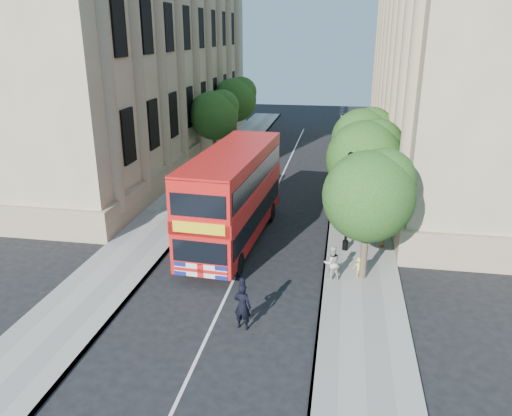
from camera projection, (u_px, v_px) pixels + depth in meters
The scene contains 17 objects.
ground at pixel (224, 301), 21.03m from camera, with size 120.00×120.00×0.00m, color black.
pavement_right at pixel (358, 224), 29.35m from camera, with size 3.50×80.00×0.12m, color gray.
pavement_left at pixel (172, 212), 31.23m from camera, with size 3.50×80.00×0.12m, color gray.
building_right at pixel (471, 56), 38.03m from camera, with size 12.00×38.00×18.00m, color tan.
building_left at pixel (130, 53), 42.56m from camera, with size 12.00×38.00×18.00m, color tan.
tree_right_near at pixel (370, 191), 21.47m from camera, with size 4.00×4.00×6.08m.
tree_right_mid at pixel (366, 155), 26.97m from camera, with size 4.20×4.20×6.37m.
tree_right_far at pixel (363, 136), 32.58m from camera, with size 4.00×4.00×6.15m.
tree_left_far at pixel (215, 113), 40.97m from camera, with size 4.00×4.00×6.30m.
tree_left_back at pixel (235, 97), 48.31m from camera, with size 4.20×4.20×6.65m.
lamp_post at pixel (348, 206), 24.94m from camera, with size 0.32×0.32×5.16m.
double_decker_bus at pixel (233, 194), 26.12m from camera, with size 3.48×10.84×4.93m.
box_van at pixel (227, 185), 32.34m from camera, with size 2.27×4.99×2.79m.
police_constable at pixel (243, 306), 18.86m from camera, with size 0.68×0.45×1.88m, color black.
woman_pedestrian at pixel (332, 263), 22.45m from camera, with size 0.78×0.61×1.60m, color beige.
child_a at pixel (383, 237), 25.84m from camera, with size 0.68×0.29×1.17m, color orange.
child_b at pixel (359, 267), 22.77m from camera, with size 0.62×0.36×0.96m, color #D1CF47.
Camera 1 is at (4.57, -17.98, 10.76)m, focal length 35.00 mm.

